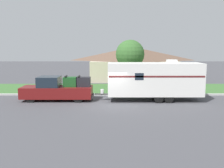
% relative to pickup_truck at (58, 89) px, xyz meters
% --- Properties ---
extents(ground_plane, '(120.00, 120.00, 0.00)m').
position_rel_pickup_truck_xyz_m(ground_plane, '(4.53, -1.51, -0.94)').
color(ground_plane, '#47474C').
extents(curb_strip, '(80.00, 0.30, 0.14)m').
position_rel_pickup_truck_xyz_m(curb_strip, '(4.53, 2.24, -0.87)').
color(curb_strip, '#ADADA8').
rests_on(curb_strip, ground_plane).
extents(lawn_strip, '(80.00, 7.00, 0.03)m').
position_rel_pickup_truck_xyz_m(lawn_strip, '(4.53, 5.89, -0.92)').
color(lawn_strip, '#3D6B33').
rests_on(lawn_strip, ground_plane).
extents(house_across_street, '(12.32, 7.77, 4.51)m').
position_rel_pickup_truck_xyz_m(house_across_street, '(7.50, 13.86, 1.40)').
color(house_across_street, beige).
rests_on(house_across_street, ground_plane).
extents(pickup_truck, '(6.02, 2.00, 2.10)m').
position_rel_pickup_truck_xyz_m(pickup_truck, '(0.00, 0.00, 0.00)').
color(pickup_truck, black).
rests_on(pickup_truck, ground_plane).
extents(travel_trailer, '(8.93, 2.35, 3.45)m').
position_rel_pickup_truck_xyz_m(travel_trailer, '(8.18, -0.00, 0.88)').
color(travel_trailer, black).
rests_on(travel_trailer, ground_plane).
extents(mailbox, '(0.48, 0.20, 1.34)m').
position_rel_pickup_truck_xyz_m(mailbox, '(10.75, 3.16, 0.09)').
color(mailbox, brown).
rests_on(mailbox, ground_plane).
extents(tree_in_yard, '(3.10, 3.10, 5.27)m').
position_rel_pickup_truck_xyz_m(tree_in_yard, '(6.55, 6.27, 2.77)').
color(tree_in_yard, brown).
rests_on(tree_in_yard, ground_plane).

